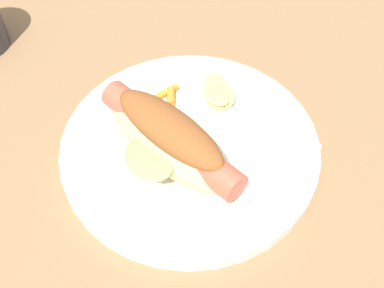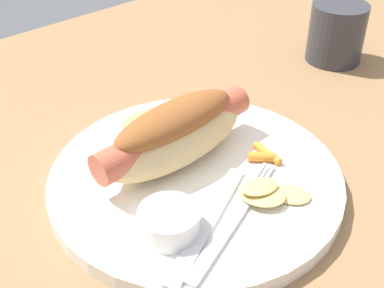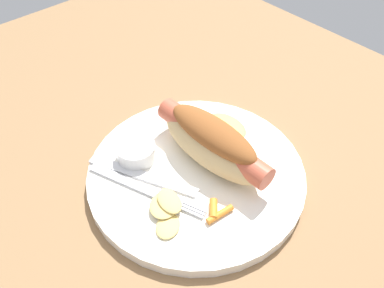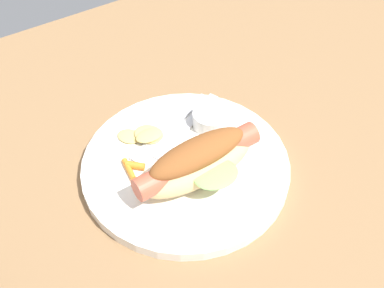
{
  "view_description": "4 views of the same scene",
  "coord_description": "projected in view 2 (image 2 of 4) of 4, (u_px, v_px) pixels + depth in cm",
  "views": [
    {
      "loc": [
        -25.53,
        20.83,
        41.52
      ],
      "look_at": [
        -4.57,
        0.56,
        4.12
      ],
      "focal_mm": 42.93,
      "sensor_mm": 36.0,
      "label": 1
    },
    {
      "loc": [
        -28.82,
        -30.05,
        33.29
      ],
      "look_at": [
        -3.24,
        -0.81,
        5.28
      ],
      "focal_mm": 48.16,
      "sensor_mm": 36.0,
      "label": 2
    },
    {
      "loc": [
        22.69,
        -24.51,
        41.99
      ],
      "look_at": [
        -3.89,
        -0.59,
        5.5
      ],
      "focal_mm": 37.71,
      "sensor_mm": 36.0,
      "label": 3
    },
    {
      "loc": [
        20.95,
        39.08,
        55.84
      ],
      "look_at": [
        -4.08,
        -1.25,
        4.37
      ],
      "focal_mm": 48.63,
      "sensor_mm": 36.0,
      "label": 4
    }
  ],
  "objects": [
    {
      "name": "sauce_ramekin",
      "position": [
        169.0,
        222.0,
        0.43
      ],
      "size": [
        5.24,
        5.24,
        2.37
      ],
      "primitive_type": "cylinder",
      "color": "white",
      "rests_on": "plate"
    },
    {
      "name": "chips_pile",
      "position": [
        270.0,
        192.0,
        0.47
      ],
      "size": [
        7.18,
        6.49,
        1.54
      ],
      "color": "#DABE69",
      "rests_on": "plate"
    },
    {
      "name": "plate",
      "position": [
        196.0,
        179.0,
        0.51
      ],
      "size": [
        28.69,
        28.69,
        1.6
      ],
      "primitive_type": "cylinder",
      "color": "white",
      "rests_on": "ground_plane"
    },
    {
      "name": "knife",
      "position": [
        208.0,
        222.0,
        0.44
      ],
      "size": [
        14.54,
        7.9,
        0.36
      ],
      "primitive_type": "cube",
      "rotation": [
        0.0,
        0.0,
        0.44
      ],
      "color": "silver",
      "rests_on": "plate"
    },
    {
      "name": "fork",
      "position": [
        233.0,
        220.0,
        0.45
      ],
      "size": [
        16.04,
        7.0,
        0.4
      ],
      "rotation": [
        0.0,
        0.0,
        0.36
      ],
      "color": "silver",
      "rests_on": "plate"
    },
    {
      "name": "carrot_garnish",
      "position": [
        264.0,
        155.0,
        0.52
      ],
      "size": [
        2.92,
        3.74,
        0.99
      ],
      "color": "orange",
      "rests_on": "plate"
    },
    {
      "name": "hot_dog",
      "position": [
        175.0,
        133.0,
        0.5
      ],
      "size": [
        18.26,
        9.2,
        6.44
      ],
      "rotation": [
        0.0,
        0.0,
        0.03
      ],
      "color": "#DBB77A",
      "rests_on": "plate"
    },
    {
      "name": "drinking_cup",
      "position": [
        336.0,
        33.0,
        0.71
      ],
      "size": [
        7.71,
        7.71,
        8.13
      ],
      "primitive_type": "cylinder",
      "color": "#333338",
      "rests_on": "ground_plane"
    },
    {
      "name": "ground_plane",
      "position": [
        210.0,
        177.0,
        0.54
      ],
      "size": [
        120.0,
        90.0,
        1.8
      ],
      "primitive_type": "cube",
      "color": "olive"
    }
  ]
}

